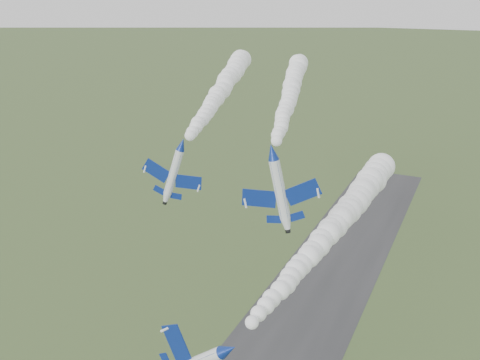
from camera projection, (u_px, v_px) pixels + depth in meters
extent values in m
cylinder|color=white|center=(228.00, 350.00, 63.43)|extent=(2.93, 9.45, 2.34)
cone|color=white|center=(250.00, 325.00, 68.10)|extent=(2.46, 2.14, 2.34)
cylinder|color=black|center=(254.00, 321.00, 69.01)|extent=(1.22, 0.74, 1.18)
ellipsoid|color=black|center=(221.00, 360.00, 61.10)|extent=(1.76, 3.29, 1.56)
cube|color=navy|center=(216.00, 323.00, 64.30)|extent=(3.45, 2.87, 4.10)
cube|color=navy|center=(239.00, 317.00, 67.30)|extent=(1.54, 1.31, 1.81)
cube|color=navy|center=(254.00, 341.00, 67.25)|extent=(1.54, 1.31, 1.81)
cube|color=navy|center=(254.00, 327.00, 66.24)|extent=(2.11, 1.90, 1.62)
cylinder|color=white|center=(182.00, 145.00, 83.34)|extent=(3.86, 7.87, 1.73)
cone|color=navy|center=(174.00, 154.00, 78.82)|extent=(2.23, 2.43, 1.73)
cone|color=white|center=(189.00, 137.00, 87.69)|extent=(2.13, 2.08, 1.73)
cylinder|color=black|center=(190.00, 135.00, 88.54)|extent=(1.00, 0.78, 0.88)
ellipsoid|color=black|center=(179.00, 145.00, 81.31)|extent=(1.86, 2.86, 1.15)
cube|color=navy|center=(166.00, 138.00, 84.14)|extent=(4.51, 3.27, 1.42)
cube|color=navy|center=(199.00, 150.00, 84.00)|extent=(4.51, 3.27, 1.42)
cube|color=navy|center=(179.00, 135.00, 86.96)|extent=(1.99, 1.47, 0.65)
cube|color=navy|center=(196.00, 141.00, 86.88)|extent=(1.99, 1.47, 0.65)
cube|color=navy|center=(189.00, 132.00, 86.28)|extent=(1.11, 1.61, 1.95)
cylinder|color=white|center=(272.00, 152.00, 78.46)|extent=(4.52, 9.58, 1.99)
cone|color=navy|center=(268.00, 165.00, 72.95)|extent=(2.59, 2.92, 1.99)
cone|color=white|center=(276.00, 142.00, 83.76)|extent=(2.47, 2.49, 1.99)
cylinder|color=black|center=(277.00, 140.00, 84.80)|extent=(1.16, 0.92, 1.01)
ellipsoid|color=black|center=(270.00, 153.00, 76.03)|extent=(2.17, 3.46, 1.33)
cube|color=navy|center=(251.00, 155.00, 80.06)|extent=(5.61, 3.98, 1.23)
cube|color=navy|center=(295.00, 148.00, 78.63)|extent=(5.61, 3.98, 1.23)
cube|color=navy|center=(264.00, 145.00, 83.21)|extent=(2.46, 1.79, 0.58)
cube|color=navy|center=(287.00, 142.00, 82.44)|extent=(2.46, 1.79, 0.58)
cube|color=navy|center=(273.00, 135.00, 82.14)|extent=(1.12, 1.90, 2.43)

